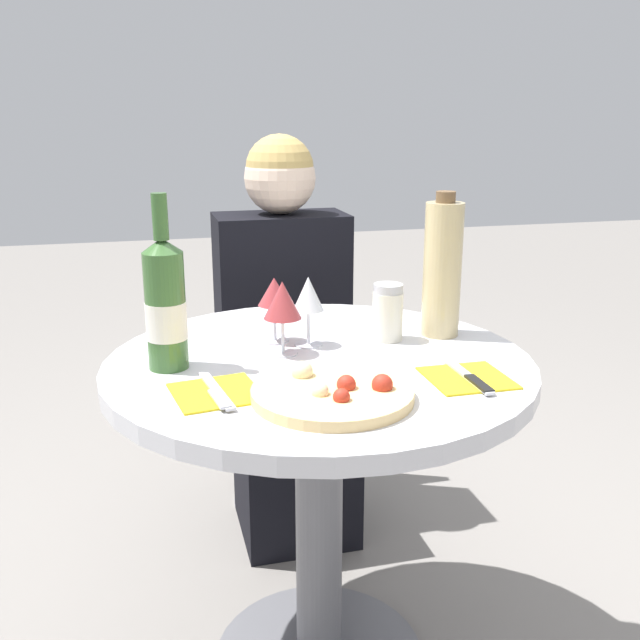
# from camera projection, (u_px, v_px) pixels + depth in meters

# --- Properties ---
(dining_table) EXTENTS (0.87, 0.87, 0.74)m
(dining_table) POSITION_uv_depth(u_px,v_px,m) (319.00, 439.00, 1.50)
(dining_table) COLOR slate
(dining_table) RESTS_ON ground_plane
(chair_behind_diner) EXTENTS (0.37, 0.37, 0.88)m
(chair_behind_diner) POSITION_uv_depth(u_px,v_px,m) (279.00, 373.00, 2.29)
(chair_behind_diner) COLOR slate
(chair_behind_diner) RESTS_ON ground_plane
(seated_diner) EXTENTS (0.39, 0.44, 1.17)m
(seated_diner) POSITION_uv_depth(u_px,v_px,m) (287.00, 353.00, 2.13)
(seated_diner) COLOR black
(seated_diner) RESTS_ON ground_plane
(pizza_large) EXTENTS (0.29, 0.29, 0.05)m
(pizza_large) POSITION_uv_depth(u_px,v_px,m) (333.00, 392.00, 1.25)
(pizza_large) COLOR #E5C17F
(pizza_large) RESTS_ON dining_table
(wine_bottle) EXTENTS (0.08, 0.08, 0.34)m
(wine_bottle) POSITION_uv_depth(u_px,v_px,m) (165.00, 305.00, 1.37)
(wine_bottle) COLOR #38602D
(wine_bottle) RESTS_ON dining_table
(tall_carafe) EXTENTS (0.08, 0.08, 0.32)m
(tall_carafe) POSITION_uv_depth(u_px,v_px,m) (442.00, 269.00, 1.57)
(tall_carafe) COLOR tan
(tall_carafe) RESTS_ON dining_table
(sugar_shaker) EXTENTS (0.07, 0.07, 0.13)m
(sugar_shaker) POSITION_uv_depth(u_px,v_px,m) (388.00, 312.00, 1.56)
(sugar_shaker) COLOR silver
(sugar_shaker) RESTS_ON dining_table
(wine_glass_back_left) EXTENTS (0.07, 0.07, 0.14)m
(wine_glass_back_left) POSITION_uv_depth(u_px,v_px,m) (274.00, 294.00, 1.53)
(wine_glass_back_left) COLOR silver
(wine_glass_back_left) RESTS_ON dining_table
(wine_glass_center) EXTENTS (0.07, 0.07, 0.15)m
(wine_glass_center) POSITION_uv_depth(u_px,v_px,m) (307.00, 296.00, 1.51)
(wine_glass_center) COLOR silver
(wine_glass_center) RESTS_ON dining_table
(wine_glass_front_left) EXTENTS (0.08, 0.08, 0.15)m
(wine_glass_front_left) POSITION_uv_depth(u_px,v_px,m) (282.00, 301.00, 1.45)
(wine_glass_front_left) COLOR silver
(wine_glass_front_left) RESTS_ON dining_table
(place_setting_left) EXTENTS (0.17, 0.19, 0.01)m
(place_setting_left) POSITION_uv_depth(u_px,v_px,m) (217.00, 393.00, 1.27)
(place_setting_left) COLOR yellow
(place_setting_left) RESTS_ON dining_table
(place_setting_right) EXTENTS (0.15, 0.19, 0.01)m
(place_setting_right) POSITION_uv_depth(u_px,v_px,m) (468.00, 378.00, 1.34)
(place_setting_right) COLOR yellow
(place_setting_right) RESTS_ON dining_table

